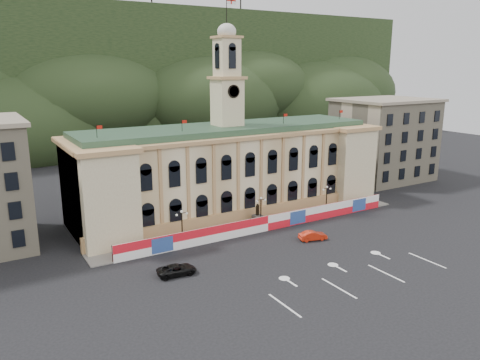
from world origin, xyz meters
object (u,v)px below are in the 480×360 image
statue (257,219)px  lamp_center (261,209)px  red_sedan (313,236)px  black_suv (177,270)px

statue → lamp_center: lamp_center is taller
statue → red_sedan: 10.63m
lamp_center → red_sedan: 9.97m
lamp_center → black_suv: 21.55m
black_suv → statue: bearing=-55.5°
statue → black_suv: bearing=-150.8°
statue → red_sedan: (3.53, -10.02, -0.47)m
lamp_center → black_suv: lamp_center is taller
statue → black_suv: size_ratio=0.72×
statue → lamp_center: size_ratio=0.72×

